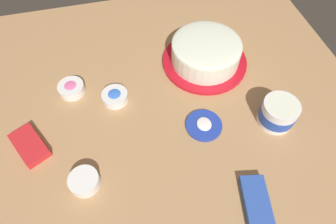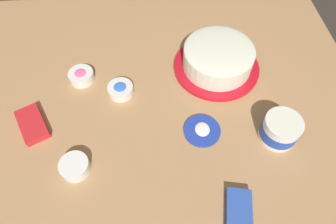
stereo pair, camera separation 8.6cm
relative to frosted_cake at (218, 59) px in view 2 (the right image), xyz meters
name	(u,v)px [view 2 (the right image)]	position (x,y,z in m)	size (l,w,h in m)	color
ground_plane	(137,151)	(-0.31, 0.29, -0.05)	(1.54, 1.54, 0.00)	tan
frosted_cake	(218,59)	(0.00, 0.00, 0.00)	(0.30, 0.30, 0.10)	red
frosting_tub	(280,129)	(-0.29, -0.14, 0.00)	(0.11, 0.11, 0.08)	white
frosting_tub_lid	(202,130)	(-0.26, 0.09, -0.04)	(0.11, 0.11, 0.02)	#233DAD
sprinkle_bowl_blue	(121,89)	(-0.09, 0.34, -0.03)	(0.09, 0.09, 0.03)	white
sprinkle_bowl_green	(75,166)	(-0.36, 0.46, -0.03)	(0.08, 0.08, 0.04)	white
sprinkle_bowl_pink	(81,76)	(-0.02, 0.47, -0.03)	(0.09, 0.09, 0.04)	white
candy_box_lower	(239,217)	(-0.52, 0.03, -0.04)	(0.14, 0.06, 0.02)	#2D51B2
candy_box_upper	(32,124)	(-0.20, 0.61, -0.04)	(0.13, 0.07, 0.02)	red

